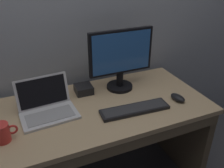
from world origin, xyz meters
TOP-DOWN VIEW (x-y plane):
  - desk at (0.00, -0.01)m, footprint 1.42×0.70m
  - laptop_silver at (-0.32, 0.04)m, footprint 0.34×0.28m
  - external_monitor at (0.22, 0.16)m, footprint 0.46×0.19m
  - wired_keyboard at (0.18, -0.14)m, footprint 0.44×0.14m
  - computer_mouse at (0.50, -0.15)m, footprint 0.08×0.12m
  - external_drive_box at (-0.04, 0.20)m, footprint 0.12×0.12m
  - coffee_mug at (-0.58, -0.12)m, footprint 0.12×0.08m

SIDE VIEW (x-z plane):
  - desk at x=0.00m, z-range 0.14..0.86m
  - wired_keyboard at x=0.18m, z-range 0.73..0.75m
  - computer_mouse at x=0.50m, z-range 0.73..0.77m
  - external_drive_box at x=-0.04m, z-range 0.73..0.78m
  - laptop_silver at x=-0.32m, z-range 0.66..0.87m
  - coffee_mug at x=-0.58m, z-range 0.73..0.83m
  - external_monitor at x=0.22m, z-range 0.74..1.18m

